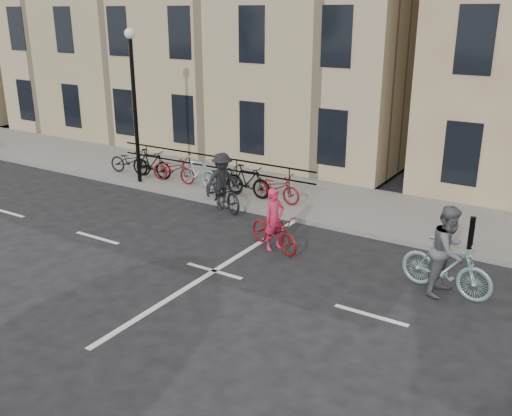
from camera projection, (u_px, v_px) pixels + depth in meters
The scene contains 9 objects.
ground at pixel (214, 271), 13.79m from camera, with size 120.00×120.00×0.00m, color black.
sidewalk at pixel (222, 183), 20.57m from camera, with size 46.00×4.00×0.15m, color slate.
building_west at pixel (219, 29), 27.02m from camera, with size 20.00×10.00×10.00m, color tan.
lamp_post at pixel (133, 87), 19.43m from camera, with size 0.36×0.36×5.28m.
bollard_east at pixel (471, 234), 14.48m from camera, with size 0.14×0.14×0.90m, color black.
parked_bikes at pixel (198, 173), 19.79m from camera, with size 8.30×1.23×1.05m.
cyclist_pink at pixel (274, 228), 14.91m from camera, with size 1.96×1.29×1.65m.
cyclist_grey at pixel (447, 259), 12.48m from camera, with size 2.17×1.10×2.03m.
cyclist_dark at pixel (222, 187), 17.93m from camera, with size 2.14×1.48×1.81m.
Camera 1 is at (7.51, -10.08, 5.96)m, focal length 40.00 mm.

